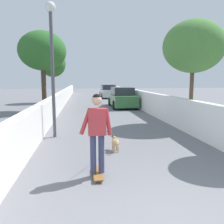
# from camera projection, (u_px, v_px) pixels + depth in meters

# --- Properties ---
(ground_plane) EXTENTS (80.00, 80.00, 0.00)m
(ground_plane) POSITION_uv_depth(u_px,v_px,m) (100.00, 108.00, 16.98)
(ground_plane) COLOR slate
(wall_left) EXTENTS (48.00, 0.30, 1.22)m
(wall_left) POSITION_uv_depth(u_px,v_px,m) (57.00, 104.00, 14.54)
(wall_left) COLOR silver
(wall_left) RESTS_ON ground
(fence_right) EXTENTS (48.00, 0.30, 1.33)m
(fence_right) POSITION_uv_depth(u_px,v_px,m) (146.00, 102.00, 15.30)
(fence_right) COLOR white
(fence_right) RESTS_ON ground
(tree_left_near) EXTENTS (2.35, 2.35, 4.79)m
(tree_left_near) POSITION_uv_depth(u_px,v_px,m) (53.00, 64.00, 20.87)
(tree_left_near) COLOR brown
(tree_left_near) RESTS_ON ground
(tree_left_mid) EXTENTS (3.11, 3.11, 5.29)m
(tree_left_mid) POSITION_uv_depth(u_px,v_px,m) (42.00, 51.00, 14.93)
(tree_left_mid) COLOR #473523
(tree_left_mid) RESTS_ON ground
(tree_right_distant) EXTENTS (2.84, 2.84, 4.87)m
(tree_right_distant) POSITION_uv_depth(u_px,v_px,m) (193.00, 47.00, 10.59)
(tree_right_distant) COLOR brown
(tree_right_distant) RESTS_ON ground
(lamp_post) EXTENTS (0.36, 0.36, 4.79)m
(lamp_post) POSITION_uv_depth(u_px,v_px,m) (52.00, 48.00, 8.03)
(lamp_post) COLOR #4C4C51
(lamp_post) RESTS_ON ground
(skateboard) EXTENTS (0.80, 0.21, 0.08)m
(skateboard) POSITION_uv_depth(u_px,v_px,m) (97.00, 173.00, 5.03)
(skateboard) COLOR brown
(skateboard) RESTS_ON ground
(person_skateboarder) EXTENTS (0.22, 0.71, 1.74)m
(person_skateboarder) POSITION_uv_depth(u_px,v_px,m) (97.00, 127.00, 4.88)
(person_skateboarder) COLOR #333859
(person_skateboarder) RESTS_ON skateboard
(dog) EXTENTS (2.02, 0.77, 1.06)m
(dog) POSITION_uv_depth(u_px,v_px,m) (115.00, 142.00, 6.78)
(dog) COLOR tan
(dog) RESTS_ON ground
(car_near) EXTENTS (4.27, 1.80, 1.54)m
(car_near) POSITION_uv_depth(u_px,v_px,m) (122.00, 98.00, 17.70)
(car_near) COLOR #336B38
(car_near) RESTS_ON ground
(car_far) EXTENTS (4.21, 1.80, 1.54)m
(car_far) POSITION_uv_depth(u_px,v_px,m) (108.00, 92.00, 26.96)
(car_far) COLOR silver
(car_far) RESTS_ON ground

